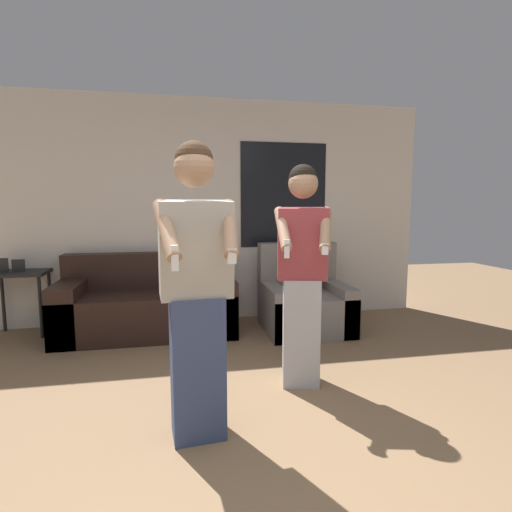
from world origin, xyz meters
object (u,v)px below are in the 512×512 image
couch (149,305)px  side_table (19,282)px  armchair (304,302)px  person_left (196,290)px  person_right (302,273)px

couch → side_table: (-1.37, 0.20, 0.28)m
couch → armchair: armchair is taller
couch → person_left: 2.29m
side_table → person_right: size_ratio=0.50×
person_right → armchair: bearing=71.2°
couch → side_table: bearing=171.8°
armchair → person_right: size_ratio=0.57×
armchair → person_left: 2.43m
armchair → couch: bearing=173.5°
person_right → side_table: bearing=146.2°
couch → armchair: (1.75, -0.20, 0.00)m
side_table → person_right: (2.65, -1.77, 0.30)m
person_left → person_right: person_left is taller
armchair → person_right: (-0.47, -1.38, 0.58)m
side_table → armchair: bearing=-7.3°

